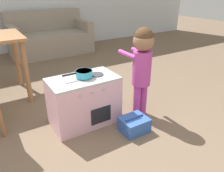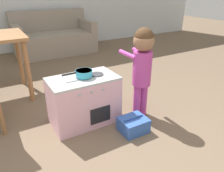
# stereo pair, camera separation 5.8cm
# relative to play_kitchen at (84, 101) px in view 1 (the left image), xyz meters

# --- Properties ---
(play_kitchen) EXTENTS (0.65, 0.39, 0.49)m
(play_kitchen) POSITION_rel_play_kitchen_xyz_m (0.00, 0.00, 0.00)
(play_kitchen) COLOR #EAB2C6
(play_kitchen) RESTS_ON ground_plane
(toy_pot) EXTENTS (0.29, 0.16, 0.06)m
(toy_pot) POSITION_rel_play_kitchen_xyz_m (0.01, 0.00, 0.29)
(toy_pot) COLOR #38B2D6
(toy_pot) RESTS_ON play_kitchen
(child_figure) EXTENTS (0.21, 0.37, 0.93)m
(child_figure) POSITION_rel_play_kitchen_xyz_m (0.55, -0.18, 0.37)
(child_figure) COLOR #BC429E
(child_figure) RESTS_ON ground_plane
(toy_basket) EXTENTS (0.25, 0.22, 0.16)m
(toy_basket) POSITION_rel_play_kitchen_xyz_m (0.33, -0.39, -0.17)
(toy_basket) COLOR #335BB2
(toy_basket) RESTS_ON ground_plane
(couch) EXTENTS (1.55, 0.86, 0.82)m
(couch) POSITION_rel_play_kitchen_xyz_m (0.51, 2.71, 0.06)
(couch) COLOR gray
(couch) RESTS_ON ground_plane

